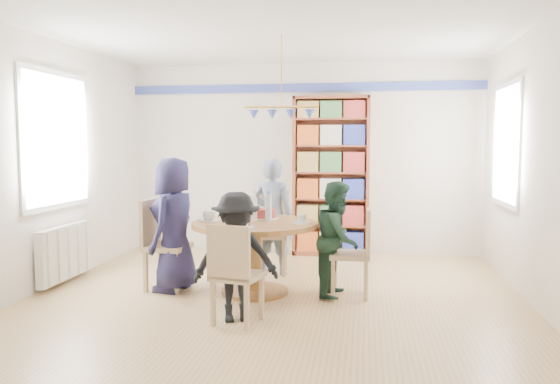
% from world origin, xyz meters
% --- Properties ---
extents(ground, '(5.00, 5.00, 0.00)m').
position_xyz_m(ground, '(0.00, 0.00, 0.00)').
color(ground, tan).
extents(room_shell, '(5.00, 5.00, 5.00)m').
position_xyz_m(room_shell, '(-0.26, 0.87, 1.65)').
color(room_shell, white).
rests_on(room_shell, ground).
extents(radiator, '(0.12, 1.00, 0.60)m').
position_xyz_m(radiator, '(-2.42, 0.30, 0.35)').
color(radiator, silver).
rests_on(radiator, ground).
extents(dining_table, '(1.30, 1.30, 0.75)m').
position_xyz_m(dining_table, '(-0.24, 0.22, 0.56)').
color(dining_table, brown).
rests_on(dining_table, ground).
extents(chair_left, '(0.46, 0.46, 0.97)m').
position_xyz_m(chair_left, '(-1.27, 0.23, 0.53)').
color(chair_left, tan).
rests_on(chair_left, ground).
extents(chair_right, '(0.40, 0.40, 0.90)m').
position_xyz_m(chair_right, '(0.82, 0.25, 0.50)').
color(chair_right, tan).
rests_on(chair_right, ground).
extents(chair_far, '(0.47, 0.47, 0.99)m').
position_xyz_m(chair_far, '(-0.24, 1.20, 0.54)').
color(chair_far, tan).
rests_on(chair_far, ground).
extents(chair_near, '(0.46, 0.46, 0.88)m').
position_xyz_m(chair_near, '(-0.21, -0.82, 0.49)').
color(chair_near, tan).
rests_on(chair_near, ground).
extents(person_left, '(0.55, 0.75, 1.42)m').
position_xyz_m(person_left, '(-1.10, 0.20, 0.71)').
color(person_left, '#191835').
rests_on(person_left, ground).
extents(person_right, '(0.52, 0.63, 1.18)m').
position_xyz_m(person_right, '(0.62, 0.26, 0.59)').
color(person_right, '#172E20').
rests_on(person_right, ground).
extents(person_far, '(0.55, 0.41, 1.39)m').
position_xyz_m(person_far, '(-0.20, 1.09, 0.69)').
color(person_far, gray).
rests_on(person_far, ground).
extents(person_near, '(0.84, 0.66, 1.14)m').
position_xyz_m(person_near, '(-0.22, -0.69, 0.57)').
color(person_near, black).
rests_on(person_near, ground).
extents(bookshelf, '(1.05, 0.32, 2.22)m').
position_xyz_m(bookshelf, '(0.42, 2.34, 1.09)').
color(bookshelf, brown).
rests_on(bookshelf, ground).
extents(tableware, '(1.19, 1.19, 0.31)m').
position_xyz_m(tableware, '(-0.26, 0.24, 0.82)').
color(tableware, white).
rests_on(tableware, dining_table).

